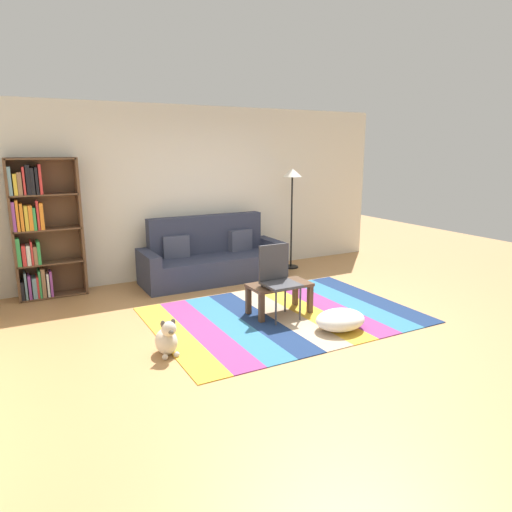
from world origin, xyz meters
The scene contains 11 objects.
ground_plane centered at (0.00, 0.00, 0.00)m, with size 14.00×14.00×0.00m, color #B27F4C.
back_wall centered at (0.00, 2.55, 1.35)m, with size 6.80×0.10×2.70m, color silver.
rug centered at (0.09, 0.08, 0.01)m, with size 3.18×2.28×0.01m.
couch centered at (-0.04, 2.02, 0.34)m, with size 2.26×0.80×1.00m.
bookshelf centered at (-2.46, 2.30, 0.94)m, with size 0.90×0.28×1.92m.
coffee_table centered at (0.08, 0.17, 0.32)m, with size 0.78×0.42×0.38m.
pouf centered at (0.41, -0.64, 0.13)m, with size 0.60×0.47×0.23m, color white.
dog centered at (-1.54, -0.31, 0.16)m, with size 0.22×0.35×0.40m.
standing_lamp centered at (1.47, 2.06, 1.43)m, with size 0.32×0.32×1.72m.
tv_remote centered at (0.10, 0.10, 0.40)m, with size 0.04×0.15×0.02m, color black.
folding_chair centered at (0.00, 0.09, 0.53)m, with size 0.40×0.40×0.90m.
Camera 1 is at (-2.82, -4.57, 2.04)m, focal length 32.50 mm.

